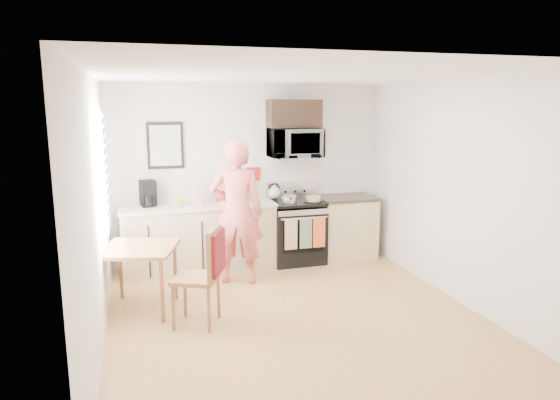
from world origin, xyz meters
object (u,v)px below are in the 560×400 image
object	(u,v)px
chair	(209,263)
cake	(313,199)
range	(296,233)
dining_table	(139,254)
microwave	(295,143)
person	(237,212)

from	to	relation	value
chair	cake	bearing A→B (deg)	68.18
range	dining_table	xyz separation A→B (m)	(-2.26, -1.22, 0.23)
range	chair	xyz separation A→B (m)	(-1.56, -1.84, 0.25)
dining_table	cake	bearing A→B (deg)	23.51
range	microwave	size ratio (longest dim) A/B	1.53
dining_table	cake	distance (m)	2.71
chair	range	bearing A→B (deg)	74.05
range	dining_table	distance (m)	2.58
chair	dining_table	bearing A→B (deg)	162.80
microwave	cake	world-z (taller)	microwave
range	person	world-z (taller)	person
range	dining_table	size ratio (longest dim) A/B	1.34
microwave	range	bearing A→B (deg)	-89.94
person	chair	distance (m)	1.35
person	range	bearing A→B (deg)	-132.77
cake	range	bearing A→B (deg)	145.46
dining_table	chair	size ratio (longest dim) A/B	0.81
range	chair	bearing A→B (deg)	-130.30
chair	cake	size ratio (longest dim) A/B	4.28
microwave	dining_table	size ratio (longest dim) A/B	0.88
microwave	cake	size ratio (longest dim) A/B	3.05
microwave	dining_table	distance (m)	2.84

